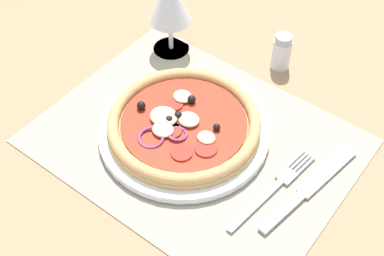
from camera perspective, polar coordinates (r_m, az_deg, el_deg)
The scene contains 8 objects.
ground_plane at distance 82.31cm, azimuth 0.36°, elevation -1.98°, with size 190.00×140.00×2.40cm, color #9E7A56.
placemat at distance 81.24cm, azimuth 0.36°, elevation -1.35°, with size 45.48×34.78×0.40cm, color #A39984.
plate at distance 81.63cm, azimuth -0.72°, elevation -0.16°, with size 25.98×25.98×1.24cm, color white.
pizza at distance 80.33cm, azimuth -0.79°, elevation 0.64°, with size 23.12×23.12×2.69cm.
fork at distance 76.51cm, azimuth 8.92°, elevation -6.06°, with size 3.56×18.05×0.44cm.
knife at distance 77.17cm, azimuth 12.40°, elevation -6.17°, with size 4.74×20.01×0.62cm.
wine_glass at distance 90.67cm, azimuth -2.40°, elevation 13.29°, with size 7.20×7.20×14.90cm.
pepper_shaker at distance 92.34cm, azimuth 9.49°, elevation 7.95°, with size 3.20×3.20×6.70cm.
Camera 1 is at (31.44, -42.14, 62.13)cm, focal length 50.27 mm.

